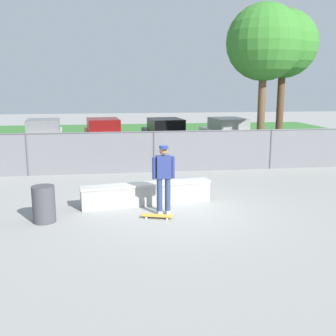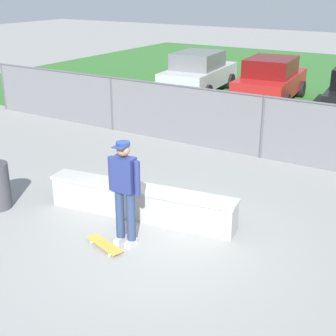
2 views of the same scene
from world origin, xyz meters
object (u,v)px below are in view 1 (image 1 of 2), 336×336
(car_red, at_px, (103,134))
(car_silver, at_px, (44,135))
(tree_near_right, at_px, (284,45))
(trash_bin, at_px, (44,204))
(skateboarder, at_px, (164,176))
(skateboard, at_px, (157,216))
(car_black, at_px, (165,134))
(car_white, at_px, (227,133))
(concrete_ledge, at_px, (147,194))
(tree_near_left, at_px, (264,43))

(car_red, bearing_deg, car_silver, -179.77)
(tree_near_right, bearing_deg, trash_bin, -140.97)
(skateboarder, distance_m, skateboard, 1.04)
(car_red, height_order, car_black, same)
(tree_near_right, relative_size, car_white, 1.52)
(tree_near_right, xyz_separation_m, car_white, (-1.42, 3.47, -4.26))
(trash_bin, bearing_deg, concrete_ledge, 23.44)
(skateboarder, distance_m, car_silver, 12.31)
(skateboard, relative_size, trash_bin, 0.89)
(car_red, distance_m, trash_bin, 11.65)
(skateboard, xyz_separation_m, tree_near_left, (5.28, 6.83, 5.00))
(tree_near_left, xyz_separation_m, tree_near_right, (1.21, 0.86, 0.02))
(tree_near_left, height_order, car_silver, tree_near_left)
(concrete_ledge, height_order, skateboard, concrete_ledge)
(car_red, bearing_deg, car_black, -8.01)
(skateboard, xyz_separation_m, tree_near_right, (6.49, 7.69, 5.03))
(car_black, bearing_deg, trash_bin, -112.29)
(concrete_ledge, bearing_deg, skateboard, -83.39)
(concrete_ledge, distance_m, tree_near_right, 10.39)
(tree_near_right, distance_m, car_white, 5.67)
(car_red, relative_size, car_white, 1.00)
(skateboarder, xyz_separation_m, car_silver, (-4.76, 11.35, -0.19))
(car_white, relative_size, trash_bin, 4.71)
(car_red, bearing_deg, tree_near_right, -26.58)
(skateboarder, relative_size, car_white, 0.42)
(car_silver, relative_size, car_white, 1.00)
(skateboarder, xyz_separation_m, tree_near_left, (5.07, 6.49, 4.05))
(concrete_ledge, xyz_separation_m, skateboard, (0.15, -1.29, -0.24))
(skateboard, xyz_separation_m, car_black, (1.73, 11.24, 0.77))
(skateboard, height_order, tree_near_right, tree_near_right)
(concrete_ledge, xyz_separation_m, tree_near_right, (6.64, 6.40, 4.78))
(tree_near_left, relative_size, trash_bin, 7.23)
(tree_near_right, height_order, car_black, tree_near_right)
(skateboarder, height_order, car_black, skateboarder)
(concrete_ledge, xyz_separation_m, skateboarder, (0.36, -0.95, 0.71))
(tree_near_right, distance_m, car_black, 7.31)
(concrete_ledge, bearing_deg, skateboarder, -69.41)
(tree_near_right, bearing_deg, car_silver, 160.11)
(car_red, bearing_deg, skateboarder, -81.37)
(car_silver, distance_m, car_black, 6.29)
(car_black, bearing_deg, car_red, 171.99)
(skateboard, xyz_separation_m, car_silver, (-4.55, 11.68, 0.77))
(car_silver, bearing_deg, car_white, -3.13)
(tree_near_right, distance_m, trash_bin, 12.87)
(skateboard, bearing_deg, skateboarder, 58.15)
(car_red, distance_m, car_white, 6.61)
(tree_near_left, distance_m, car_silver, 11.76)
(tree_near_left, bearing_deg, car_black, 128.86)
(skateboarder, bearing_deg, car_red, 98.63)
(skateboarder, height_order, car_silver, skateboarder)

